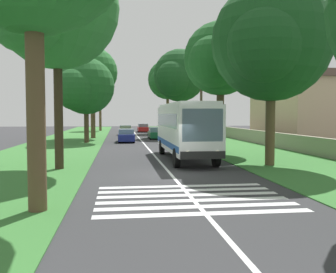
{
  "coord_description": "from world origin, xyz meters",
  "views": [
    {
      "loc": [
        -18.87,
        2.6,
        3.01
      ],
      "look_at": [
        5.38,
        -0.54,
        1.6
      ],
      "focal_mm": 41.03,
      "sensor_mm": 36.0,
      "label": 1
    }
  ],
  "objects_px": {
    "roadside_tree_left_3": "(91,74)",
    "roadside_building": "(306,108)",
    "trailing_car_1": "(156,133)",
    "roadside_tree_right_1": "(269,44)",
    "trailing_car_0": "(126,136)",
    "utility_pole": "(201,104)",
    "roadside_tree_left_1": "(84,88)",
    "roadside_tree_right_3": "(178,77)",
    "trailing_car_2": "(125,130)",
    "coach_bus": "(185,127)",
    "trailing_car_3": "(143,128)",
    "roadside_tree_right_4": "(218,61)",
    "roadside_tree_left_2": "(53,11)",
    "roadside_tree_left_0": "(99,90)",
    "roadside_tree_right_0": "(167,81)"
  },
  "relations": [
    {
      "from": "roadside_tree_left_3",
      "to": "roadside_building",
      "type": "distance_m",
      "value": 25.99
    },
    {
      "from": "trailing_car_1",
      "to": "roadside_tree_right_1",
      "type": "xyz_separation_m",
      "value": [
        -25.53,
        -4.08,
        6.4
      ]
    },
    {
      "from": "trailing_car_0",
      "to": "utility_pole",
      "type": "bearing_deg",
      "value": -130.44
    },
    {
      "from": "trailing_car_0",
      "to": "roadside_building",
      "type": "height_order",
      "value": "roadside_building"
    },
    {
      "from": "roadside_tree_left_1",
      "to": "roadside_tree_left_3",
      "type": "relative_size",
      "value": 0.78
    },
    {
      "from": "roadside_building",
      "to": "roadside_tree_left_3",
      "type": "bearing_deg",
      "value": 71.44
    },
    {
      "from": "trailing_car_0",
      "to": "roadside_tree_right_3",
      "type": "xyz_separation_m",
      "value": [
        8.7,
        -7.09,
        7.26
      ]
    },
    {
      "from": "trailing_car_2",
      "to": "roadside_building",
      "type": "bearing_deg",
      "value": -127.9
    },
    {
      "from": "roadside_tree_left_1",
      "to": "utility_pole",
      "type": "relative_size",
      "value": 1.15
    },
    {
      "from": "roadside_tree_left_3",
      "to": "roadside_tree_right_1",
      "type": "xyz_separation_m",
      "value": [
        -27.52,
        -12.01,
        -1.0
      ]
    },
    {
      "from": "trailing_car_1",
      "to": "roadside_tree_left_1",
      "type": "relative_size",
      "value": 0.48
    },
    {
      "from": "coach_bus",
      "to": "trailing_car_0",
      "type": "relative_size",
      "value": 2.6
    },
    {
      "from": "coach_bus",
      "to": "utility_pole",
      "type": "height_order",
      "value": "utility_pole"
    },
    {
      "from": "trailing_car_1",
      "to": "trailing_car_2",
      "type": "relative_size",
      "value": 1.0
    },
    {
      "from": "trailing_car_3",
      "to": "roadside_tree_left_3",
      "type": "height_order",
      "value": "roadside_tree_left_3"
    },
    {
      "from": "roadside_tree_right_4",
      "to": "trailing_car_2",
      "type": "bearing_deg",
      "value": 14.0
    },
    {
      "from": "trailing_car_2",
      "to": "roadside_tree_left_1",
      "type": "relative_size",
      "value": 0.48
    },
    {
      "from": "trailing_car_0",
      "to": "roadside_tree_left_2",
      "type": "bearing_deg",
      "value": 168.22
    },
    {
      "from": "trailing_car_2",
      "to": "trailing_car_1",
      "type": "bearing_deg",
      "value": -159.11
    },
    {
      "from": "trailing_car_1",
      "to": "roadside_tree_right_4",
      "type": "relative_size",
      "value": 0.42
    },
    {
      "from": "trailing_car_2",
      "to": "trailing_car_3",
      "type": "bearing_deg",
      "value": -19.07
    },
    {
      "from": "roadside_tree_right_3",
      "to": "roadside_building",
      "type": "distance_m",
      "value": 16.82
    },
    {
      "from": "roadside_tree_left_0",
      "to": "roadside_tree_right_3",
      "type": "xyz_separation_m",
      "value": [
        -20.27,
        -11.34,
        0.57
      ]
    },
    {
      "from": "coach_bus",
      "to": "trailing_car_0",
      "type": "bearing_deg",
      "value": 12.11
    },
    {
      "from": "trailing_car_1",
      "to": "roadside_tree_right_0",
      "type": "relative_size",
      "value": 0.37
    },
    {
      "from": "trailing_car_0",
      "to": "roadside_tree_left_3",
      "type": "relative_size",
      "value": 0.38
    },
    {
      "from": "trailing_car_3",
      "to": "roadside_tree_right_0",
      "type": "distance_m",
      "value": 9.43
    },
    {
      "from": "trailing_car_2",
      "to": "roadside_tree_left_0",
      "type": "distance_m",
      "value": 16.6
    },
    {
      "from": "roadside_tree_right_3",
      "to": "utility_pole",
      "type": "height_order",
      "value": "roadside_tree_right_3"
    },
    {
      "from": "roadside_tree_left_0",
      "to": "trailing_car_1",
      "type": "bearing_deg",
      "value": -161.5
    },
    {
      "from": "trailing_car_2",
      "to": "roadside_tree_left_3",
      "type": "height_order",
      "value": "roadside_tree_left_3"
    },
    {
      "from": "roadside_tree_right_0",
      "to": "roadside_building",
      "type": "xyz_separation_m",
      "value": [
        -20.62,
        -13.22,
        -4.67
      ]
    },
    {
      "from": "trailing_car_3",
      "to": "roadside_tree_left_3",
      "type": "bearing_deg",
      "value": 155.52
    },
    {
      "from": "trailing_car_2",
      "to": "roadside_building",
      "type": "xyz_separation_m",
      "value": [
        -15.52,
        -19.94,
        3.06
      ]
    },
    {
      "from": "trailing_car_2",
      "to": "trailing_car_3",
      "type": "distance_m",
      "value": 9.69
    },
    {
      "from": "trailing_car_1",
      "to": "trailing_car_3",
      "type": "bearing_deg",
      "value": 1.25
    },
    {
      "from": "roadside_tree_left_3",
      "to": "utility_pole",
      "type": "relative_size",
      "value": 1.47
    },
    {
      "from": "trailing_car_0",
      "to": "trailing_car_2",
      "type": "bearing_deg",
      "value": -0.71
    },
    {
      "from": "roadside_tree_right_4",
      "to": "roadside_tree_left_2",
      "type": "bearing_deg",
      "value": 124.82
    },
    {
      "from": "roadside_building",
      "to": "trailing_car_3",
      "type": "bearing_deg",
      "value": 34.19
    },
    {
      "from": "roadside_tree_left_0",
      "to": "roadside_tree_right_1",
      "type": "height_order",
      "value": "roadside_tree_right_1"
    },
    {
      "from": "roadside_tree_right_4",
      "to": "trailing_car_3",
      "type": "bearing_deg",
      "value": 5.64
    },
    {
      "from": "roadside_tree_right_1",
      "to": "roadside_building",
      "type": "height_order",
      "value": "roadside_tree_right_1"
    },
    {
      "from": "coach_bus",
      "to": "roadside_tree_left_3",
      "type": "height_order",
      "value": "roadside_tree_left_3"
    },
    {
      "from": "trailing_car_1",
      "to": "roadside_tree_left_2",
      "type": "height_order",
      "value": "roadside_tree_left_2"
    },
    {
      "from": "roadside_tree_right_0",
      "to": "roadside_tree_right_4",
      "type": "bearing_deg",
      "value": -179.96
    },
    {
      "from": "coach_bus",
      "to": "roadside_tree_right_3",
      "type": "xyz_separation_m",
      "value": [
        25.36,
        -3.52,
        5.78
      ]
    },
    {
      "from": "roadside_tree_right_0",
      "to": "trailing_car_3",
      "type": "bearing_deg",
      "value": 41.2
    },
    {
      "from": "roadside_tree_left_0",
      "to": "roadside_tree_right_3",
      "type": "height_order",
      "value": "roadside_tree_right_3"
    },
    {
      "from": "roadside_tree_left_0",
      "to": "roadside_building",
      "type": "bearing_deg",
      "value": -140.97
    }
  ]
}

